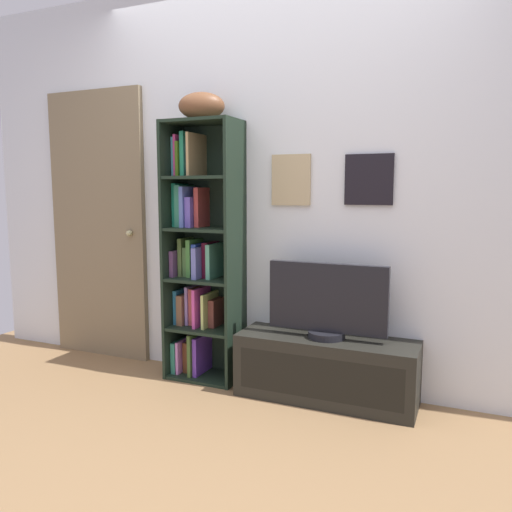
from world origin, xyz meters
TOP-DOWN VIEW (x-y plane):
  - ground at (0.00, 0.00)m, footprint 5.20×5.20m
  - back_wall at (0.00, 1.13)m, footprint 4.80×0.08m
  - bookshelf at (-0.52, 0.99)m, footprint 0.49×0.29m
  - football at (-0.47, 0.95)m, footprint 0.33×0.27m
  - tv_stand at (0.37, 0.92)m, footprint 1.07×0.35m
  - television at (0.37, 0.92)m, footprint 0.71×0.22m
  - door at (-1.43, 1.08)m, footprint 0.83×0.09m

SIDE VIEW (x-z plane):
  - ground at x=0.00m, z-range -0.04..0.00m
  - tv_stand at x=0.37m, z-range 0.00..0.38m
  - television at x=0.37m, z-range 0.38..0.82m
  - bookshelf at x=-0.52m, z-range -0.04..1.65m
  - door at x=-1.43m, z-range 0.00..1.97m
  - back_wall at x=0.00m, z-range 0.00..2.59m
  - football at x=-0.47m, z-range 1.69..1.86m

